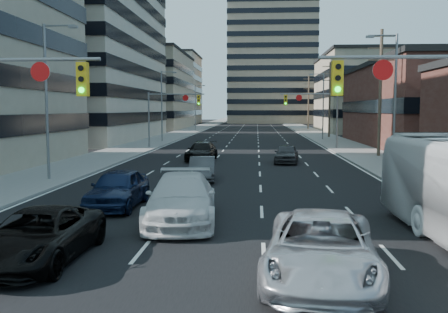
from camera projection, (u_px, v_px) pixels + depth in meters
name	position (u px, v px, depth m)	size (l,w,h in m)	color
road_surface	(251.00, 125.00, 137.66)	(18.00, 300.00, 0.02)	black
sidewalk_left	(209.00, 124.00, 138.40)	(5.00, 300.00, 0.15)	slate
sidewalk_right	(293.00, 124.00, 136.91)	(5.00, 300.00, 0.15)	slate
office_left_mid	(49.00, 38.00, 68.56)	(26.00, 34.00, 28.00)	#ADA089
office_left_far	(139.00, 92.00, 108.67)	(20.00, 30.00, 16.00)	gray
office_right_far	(382.00, 94.00, 93.66)	(22.00, 28.00, 14.00)	gray
apartment_tower	(271.00, 29.00, 154.42)	(26.00, 26.00, 58.00)	gray
bg_block_left	(157.00, 90.00, 148.48)	(24.00, 24.00, 20.00)	#ADA089
bg_block_right	(369.00, 103.00, 135.02)	(22.00, 22.00, 12.00)	gray
signal_near_right	(445.00, 104.00, 15.57)	(6.59, 0.33, 6.00)	slate
signal_far_left	(170.00, 108.00, 53.31)	(6.09, 0.33, 6.00)	slate
signal_far_right	(315.00, 108.00, 52.31)	(6.09, 0.33, 6.00)	slate
utility_pole_block	(380.00, 91.00, 42.95)	(2.20, 0.28, 11.00)	#4C3D2D
utility_pole_midblock	(330.00, 98.00, 72.75)	(2.20, 0.28, 11.00)	#4C3D2D
utility_pole_distant	(308.00, 102.00, 102.55)	(2.20, 0.28, 11.00)	#4C3D2D
streetlight_left_near	(49.00, 94.00, 28.58)	(2.03, 0.22, 9.00)	slate
streetlight_left_mid	(163.00, 103.00, 63.35)	(2.03, 0.22, 9.00)	slate
streetlight_left_far	(196.00, 105.00, 98.12)	(2.03, 0.22, 9.00)	slate
streetlight_right_near	(393.00, 96.00, 32.21)	(2.03, 0.22, 9.00)	slate
streetlight_right_far	(322.00, 103.00, 66.98)	(2.03, 0.22, 9.00)	slate
black_pickup	(38.00, 236.00, 13.63)	(2.39, 5.19, 1.44)	black
white_van	(181.00, 199.00, 18.39)	(2.48, 6.10, 1.77)	silver
silver_suv	(321.00, 248.00, 12.15)	(2.66, 5.78, 1.61)	silver
sedan_blue	(118.00, 188.00, 21.21)	(1.94, 4.83, 1.65)	#0E1A38
sedan_grey_center	(202.00, 169.00, 29.26)	(1.47, 4.20, 1.38)	#3A3A3D
sedan_black_far	(202.00, 151.00, 40.64)	(2.12, 5.21, 1.51)	black
sedan_grey_right	(286.00, 154.00, 38.75)	(1.76, 4.37, 1.49)	#353538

